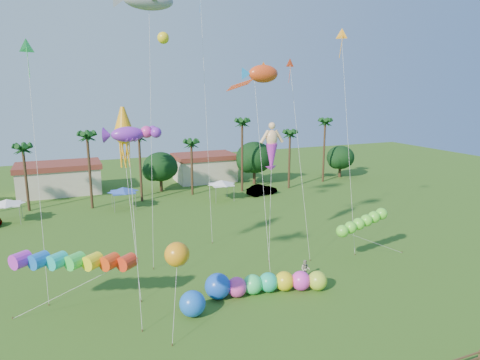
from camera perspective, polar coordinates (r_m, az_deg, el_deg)
name	(u,v)px	position (r m, az deg, el deg)	size (l,w,h in m)	color
ground	(299,345)	(30.17, 7.91, -20.90)	(160.00, 160.00, 0.00)	#285116
tree_line	(178,165)	(68.72, -8.29, 1.99)	(69.46, 8.91, 11.00)	#3A2819
buildings_row	(130,175)	(73.66, -14.44, 0.62)	(35.00, 7.00, 4.00)	beige
tent_row	(124,190)	(59.89, -15.25, -1.35)	(31.00, 4.00, 0.60)	white
car_b	(262,190)	(66.44, 2.94, -1.32)	(1.69, 4.85, 1.60)	#4C4C54
spectator_b	(305,269)	(38.68, 8.69, -11.68)	(0.80, 0.63, 1.65)	#A39E88
caterpillar_inflatable	(262,284)	(35.68, 2.96, -13.62)	(10.12, 3.86, 2.07)	#EF3EAB
blue_ball	(192,304)	(32.71, -6.36, -16.06)	(1.92, 1.92, 1.92)	blue
rainbow_tube	(98,267)	(33.59, -18.45, -10.90)	(10.03, 5.01, 4.17)	red
green_worm	(342,231)	(41.40, 13.49, -6.65)	(10.60, 2.57, 3.95)	#5DE031
orange_ball_kite	(177,254)	(29.30, -8.40, -9.79)	(2.21, 2.92, 6.36)	orange
merman_kite	(272,150)	(42.54, 4.24, 4.03)	(2.76, 3.88, 12.66)	#F8C28D
fish_kite	(263,74)	(40.06, 3.13, 13.95)	(4.51, 5.60, 18.52)	#DA4318
shark_kite	(149,0)	(43.81, -12.08, 22.36)	(6.40, 6.69, 25.41)	gray
squid_kite	(124,135)	(36.62, -15.22, 5.81)	(2.15, 5.97, 15.00)	orange
lobster_kite	(128,134)	(30.84, -14.73, 5.90)	(4.46, 5.19, 14.01)	purple
delta_kite_red	(290,68)	(43.47, 6.75, 14.57)	(1.12, 5.20, 19.21)	red
delta_kite_yellow	(342,38)	(46.23, 13.43, 17.91)	(1.30, 5.50, 22.20)	orange
delta_kite_green	(27,51)	(37.25, -26.54, 15.16)	(1.33, 4.20, 20.04)	#36E75F
delta_kite_blue	(201,0)	(48.74, -5.29, 22.83)	(1.26, 4.80, 26.65)	#1B77F8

